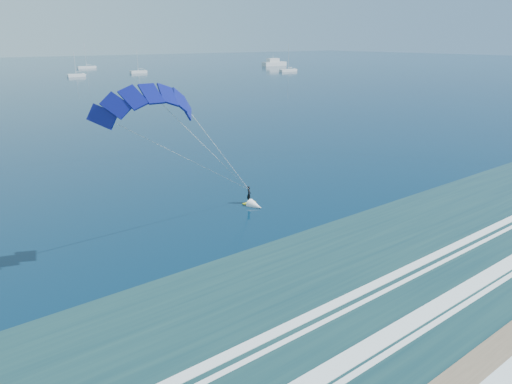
{
  "coord_description": "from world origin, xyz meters",
  "views": [
    {
      "loc": [
        -22.58,
        -7.03,
        15.65
      ],
      "look_at": [
        0.89,
        23.75,
        2.58
      ],
      "focal_mm": 32.0,
      "sensor_mm": 36.0,
      "label": 1
    }
  ],
  "objects_px": {
    "sailboat_3": "(76,75)",
    "sailboat_4": "(87,67)",
    "sailboat_5": "(138,72)",
    "motor_yacht": "(274,63)",
    "kitesurfer_rig": "(210,152)",
    "sailboat_6": "(288,70)"
  },
  "relations": [
    {
      "from": "kitesurfer_rig",
      "to": "sailboat_3",
      "type": "distance_m",
      "value": 181.3
    },
    {
      "from": "motor_yacht",
      "to": "sailboat_6",
      "type": "xyz_separation_m",
      "value": [
        -25.82,
        -42.47,
        -1.03
      ]
    },
    {
      "from": "sailboat_3",
      "to": "sailboat_4",
      "type": "xyz_separation_m",
      "value": [
        22.3,
        55.36,
        0.02
      ]
    },
    {
      "from": "sailboat_5",
      "to": "motor_yacht",
      "type": "bearing_deg",
      "value": 5.08
    },
    {
      "from": "motor_yacht",
      "to": "sailboat_4",
      "type": "bearing_deg",
      "value": 155.66
    },
    {
      "from": "motor_yacht",
      "to": "sailboat_5",
      "type": "bearing_deg",
      "value": -174.92
    },
    {
      "from": "sailboat_3",
      "to": "motor_yacht",
      "type": "bearing_deg",
      "value": 5.49
    },
    {
      "from": "sailboat_4",
      "to": "sailboat_5",
      "type": "relative_size",
      "value": 1.21
    },
    {
      "from": "sailboat_3",
      "to": "sailboat_5",
      "type": "relative_size",
      "value": 0.94
    },
    {
      "from": "motor_yacht",
      "to": "sailboat_6",
      "type": "relative_size",
      "value": 1.2
    },
    {
      "from": "sailboat_3",
      "to": "sailboat_6",
      "type": "xyz_separation_m",
      "value": [
        93.5,
        -31.0,
        0.02
      ]
    },
    {
      "from": "kitesurfer_rig",
      "to": "sailboat_6",
      "type": "xyz_separation_m",
      "value": [
        135.42,
        145.27,
        -6.35
      ]
    },
    {
      "from": "sailboat_4",
      "to": "sailboat_5",
      "type": "height_order",
      "value": "sailboat_4"
    },
    {
      "from": "sailboat_4",
      "to": "sailboat_5",
      "type": "xyz_separation_m",
      "value": [
        7.51,
        -51.84,
        -0.01
      ]
    },
    {
      "from": "sailboat_3",
      "to": "sailboat_4",
      "type": "relative_size",
      "value": 0.77
    },
    {
      "from": "sailboat_3",
      "to": "sailboat_5",
      "type": "height_order",
      "value": "sailboat_5"
    },
    {
      "from": "sailboat_3",
      "to": "sailboat_4",
      "type": "height_order",
      "value": "sailboat_4"
    },
    {
      "from": "sailboat_3",
      "to": "kitesurfer_rig",
      "type": "bearing_deg",
      "value": -103.38
    },
    {
      "from": "kitesurfer_rig",
      "to": "motor_yacht",
      "type": "relative_size",
      "value": 1.19
    },
    {
      "from": "kitesurfer_rig",
      "to": "sailboat_5",
      "type": "bearing_deg",
      "value": 68.25
    },
    {
      "from": "sailboat_4",
      "to": "sailboat_3",
      "type": "bearing_deg",
      "value": -111.95
    },
    {
      "from": "sailboat_3",
      "to": "sailboat_4",
      "type": "bearing_deg",
      "value": 68.05
    }
  ]
}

